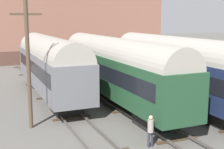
{
  "coord_description": "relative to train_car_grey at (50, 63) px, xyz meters",
  "views": [
    {
      "loc": [
        -9.71,
        -16.5,
        6.66
      ],
      "look_at": [
        0.0,
        6.11,
        2.2
      ],
      "focal_mm": 50.0,
      "sensor_mm": 36.0,
      "label": 1
    }
  ],
  "objects": [
    {
      "name": "station_platform",
      "position": [
        11.3,
        -7.93,
        -1.9
      ],
      "size": [
        2.89,
        10.28,
        1.13
      ],
      "color": "#8C704C",
      "rests_on": "ground"
    },
    {
      "name": "ground_plane",
      "position": [
        4.27,
        -9.39,
        -2.94
      ],
      "size": [
        200.0,
        200.0,
        0.0
      ],
      "primitive_type": "plane",
      "color": "#56544F"
    },
    {
      "name": "utility_pole",
      "position": [
        -2.78,
        -7.07,
        1.14
      ],
      "size": [
        1.8,
        0.24,
        7.82
      ],
      "color": "#473828",
      "rests_on": "ground"
    },
    {
      "name": "train_car_green",
      "position": [
        4.27,
        -3.87,
        0.04
      ],
      "size": [
        2.89,
        18.42,
        5.19
      ],
      "color": "black",
      "rests_on": "ground"
    },
    {
      "name": "train_car_grey",
      "position": [
        0.0,
        0.0,
        0.0
      ],
      "size": [
        3.02,
        15.47,
        5.18
      ],
      "color": "black",
      "rests_on": "ground"
    },
    {
      "name": "person_worker",
      "position": [
        2.48,
        -12.53,
        -1.9
      ],
      "size": [
        0.32,
        0.32,
        1.72
      ],
      "color": "#282833",
      "rests_on": "ground"
    },
    {
      "name": "track_right",
      "position": [
        8.54,
        -9.39,
        -2.79
      ],
      "size": [
        2.6,
        60.0,
        0.26
      ],
      "color": "#4C4742",
      "rests_on": "ground"
    },
    {
      "name": "train_car_navy",
      "position": [
        8.54,
        -5.98,
        0.05
      ],
      "size": [
        3.14,
        16.03,
        5.29
      ],
      "color": "black",
      "rests_on": "ground"
    },
    {
      "name": "track_middle",
      "position": [
        4.27,
        -9.39,
        -2.79
      ],
      "size": [
        2.6,
        60.0,
        0.26
      ],
      "color": "#4C4742",
      "rests_on": "ground"
    },
    {
      "name": "track_left",
      "position": [
        0.0,
        -9.39,
        -2.79
      ],
      "size": [
        2.6,
        60.0,
        0.26
      ],
      "color": "#4C4742",
      "rests_on": "ground"
    }
  ]
}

